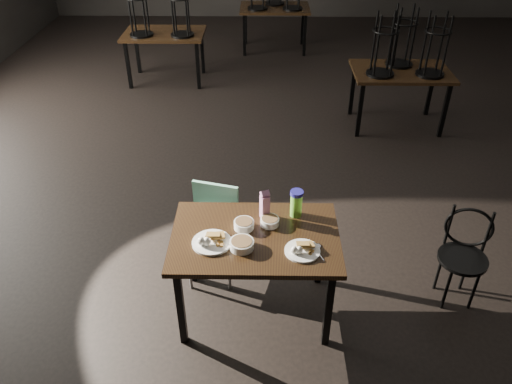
{
  "coord_description": "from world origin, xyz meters",
  "views": [
    {
      "loc": [
        -0.52,
        -5.08,
        3.02
      ],
      "look_at": [
        -0.57,
        -1.95,
        0.85
      ],
      "focal_mm": 35.0,
      "sensor_mm": 36.0,
      "label": 1
    }
  ],
  "objects_px": {
    "school_chair": "(212,224)",
    "water_bottle": "(296,203)",
    "bentwood_chair": "(464,249)",
    "juice_carton": "(265,205)",
    "main_table": "(255,244)"
  },
  "relations": [
    {
      "from": "school_chair",
      "to": "water_bottle",
      "type": "bearing_deg",
      "value": -1.6
    },
    {
      "from": "bentwood_chair",
      "to": "school_chair",
      "type": "relative_size",
      "value": 0.96
    },
    {
      "from": "juice_carton",
      "to": "water_bottle",
      "type": "height_order",
      "value": "juice_carton"
    },
    {
      "from": "main_table",
      "to": "water_bottle",
      "type": "bearing_deg",
      "value": 39.34
    },
    {
      "from": "bentwood_chair",
      "to": "main_table",
      "type": "bearing_deg",
      "value": -153.93
    },
    {
      "from": "main_table",
      "to": "school_chair",
      "type": "relative_size",
      "value": 1.46
    },
    {
      "from": "water_bottle",
      "to": "school_chair",
      "type": "relative_size",
      "value": 0.26
    },
    {
      "from": "bentwood_chair",
      "to": "water_bottle",
      "type": "bearing_deg",
      "value": -163.03
    },
    {
      "from": "main_table",
      "to": "bentwood_chair",
      "type": "bearing_deg",
      "value": 7.01
    },
    {
      "from": "juice_carton",
      "to": "water_bottle",
      "type": "bearing_deg",
      "value": 8.26
    },
    {
      "from": "main_table",
      "to": "school_chair",
      "type": "distance_m",
      "value": 0.59
    },
    {
      "from": "juice_carton",
      "to": "school_chair",
      "type": "height_order",
      "value": "juice_carton"
    },
    {
      "from": "school_chair",
      "to": "bentwood_chair",
      "type": "bearing_deg",
      "value": 7.9
    },
    {
      "from": "main_table",
      "to": "water_bottle",
      "type": "xyz_separation_m",
      "value": [
        0.3,
        0.25,
        0.19
      ]
    },
    {
      "from": "water_bottle",
      "to": "bentwood_chair",
      "type": "relative_size",
      "value": 0.27
    }
  ]
}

